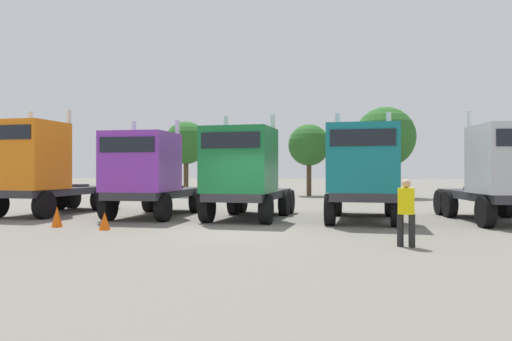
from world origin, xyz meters
TOP-DOWN VIEW (x-y plane):
  - ground at (0.00, 0.00)m, footprint 200.00×200.00m
  - semi_truck_orange at (-9.04, 3.96)m, footprint 2.97×6.50m
  - semi_truck_purple at (-4.18, 3.79)m, footprint 2.68×6.38m
  - semi_truck_green at (-0.24, 3.44)m, footprint 3.02×5.94m
  - semi_truck_teal at (4.16, 3.48)m, footprint 2.90×6.29m
  - semi_truck_silver at (9.04, 3.61)m, footprint 3.08×6.14m
  - visitor_in_hivis at (4.89, -2.17)m, footprint 0.51×0.51m
  - traffic_cone_near at (-4.08, -0.13)m, footprint 0.36×0.36m
  - traffic_cone_mid at (-6.02, 0.35)m, footprint 0.36×0.36m
  - oak_far_left at (-7.78, 20.18)m, footprint 3.17×3.17m
  - oak_far_centre at (1.24, 21.96)m, footprint 3.11×3.11m
  - oak_far_right at (6.63, 20.29)m, footprint 4.21×4.21m

SIDE VIEW (x-z plane):
  - ground at x=0.00m, z-range 0.00..0.00m
  - traffic_cone_near at x=-4.08m, z-range 0.00..0.56m
  - traffic_cone_mid at x=-6.02m, z-range 0.00..0.69m
  - visitor_in_hivis at x=4.89m, z-range 0.13..1.81m
  - semi_truck_purple at x=-4.18m, z-range -0.21..3.74m
  - semi_truck_silver at x=9.04m, z-range -0.22..3.84m
  - semi_truck_green at x=-0.24m, z-range -0.21..3.84m
  - semi_truck_teal at x=4.16m, z-range -0.19..3.90m
  - semi_truck_orange at x=-9.04m, z-range -0.23..4.24m
  - oak_far_centre at x=1.24m, z-range 1.10..6.48m
  - oak_far_left at x=-7.78m, z-range 1.16..6.71m
  - oak_far_right at x=6.63m, z-range 1.05..7.39m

